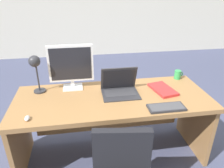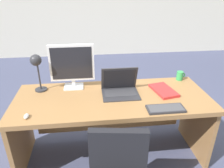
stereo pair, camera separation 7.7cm
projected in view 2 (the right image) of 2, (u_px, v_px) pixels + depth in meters
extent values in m
plane|color=#474C6B|center=(102.00, 92.00, 3.72)|extent=(12.00, 12.00, 0.00)
cube|color=#9E7042|center=(112.00, 99.00, 2.07)|extent=(1.89, 0.76, 0.04)
cube|color=#9E7042|center=(21.00, 136.00, 2.13)|extent=(0.04, 0.67, 0.68)
cube|color=#9E7042|center=(196.00, 123.00, 2.33)|extent=(0.04, 0.67, 0.68)
cube|color=#9E7042|center=(110.00, 112.00, 2.47)|extent=(1.66, 0.02, 0.48)
cube|color=silver|center=(74.00, 87.00, 2.25)|extent=(0.20, 0.16, 0.01)
cube|color=silver|center=(74.00, 83.00, 2.24)|extent=(0.04, 0.02, 0.07)
cube|color=silver|center=(72.00, 63.00, 2.14)|extent=(0.45, 0.04, 0.37)
cube|color=black|center=(72.00, 63.00, 2.12)|extent=(0.40, 0.00, 0.33)
cube|color=#2D2D33|center=(120.00, 94.00, 2.10)|extent=(0.36, 0.28, 0.01)
cube|color=#38383D|center=(120.00, 93.00, 2.12)|extent=(0.30, 0.15, 0.00)
cube|color=#2D2D33|center=(119.00, 78.00, 2.13)|extent=(0.36, 0.10, 0.25)
cube|color=black|center=(119.00, 79.00, 2.12)|extent=(0.32, 0.07, 0.21)
cube|color=#2D2D33|center=(166.00, 109.00, 1.85)|extent=(0.33, 0.14, 0.02)
cube|color=#47474C|center=(166.00, 108.00, 1.85)|extent=(0.30, 0.12, 0.00)
ellipsoid|color=silver|center=(26.00, 116.00, 1.74)|extent=(0.04, 0.07, 0.03)
cylinder|color=#2D2D33|center=(41.00, 89.00, 2.19)|extent=(0.12, 0.12, 0.01)
cylinder|color=#2D2D33|center=(39.00, 76.00, 2.13)|extent=(0.02, 0.02, 0.28)
sphere|color=#2D2D33|center=(36.00, 60.00, 2.02)|extent=(0.11, 0.11, 0.11)
cube|color=red|center=(163.00, 90.00, 2.16)|extent=(0.24, 0.34, 0.03)
cylinder|color=green|center=(180.00, 76.00, 2.40)|extent=(0.07, 0.07, 0.10)
torus|color=green|center=(183.00, 75.00, 2.40)|extent=(0.06, 0.01, 0.06)
cube|color=black|center=(118.00, 151.00, 1.58)|extent=(0.44, 0.12, 0.39)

